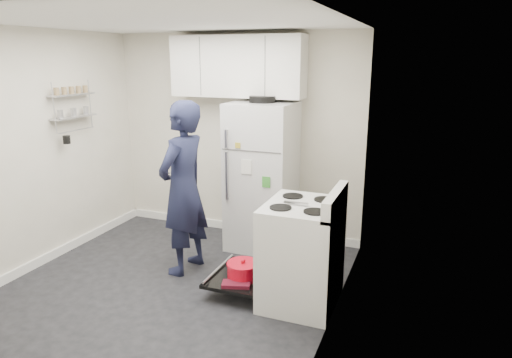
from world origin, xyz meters
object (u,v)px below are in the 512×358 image
at_px(open_oven_door, 242,273).
at_px(person, 183,189).
at_px(electric_range, 300,254).
at_px(refrigerator, 262,176).

height_order(open_oven_door, person, person).
distance_m(electric_range, open_oven_door, 0.63).
distance_m(open_oven_door, person, 1.05).
height_order(electric_range, person, person).
relative_size(electric_range, person, 0.61).
relative_size(refrigerator, person, 0.99).
distance_m(refrigerator, person, 1.04).
bearing_deg(open_oven_door, electric_range, 3.41).
height_order(open_oven_door, refrigerator, refrigerator).
bearing_deg(refrigerator, person, -120.36).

